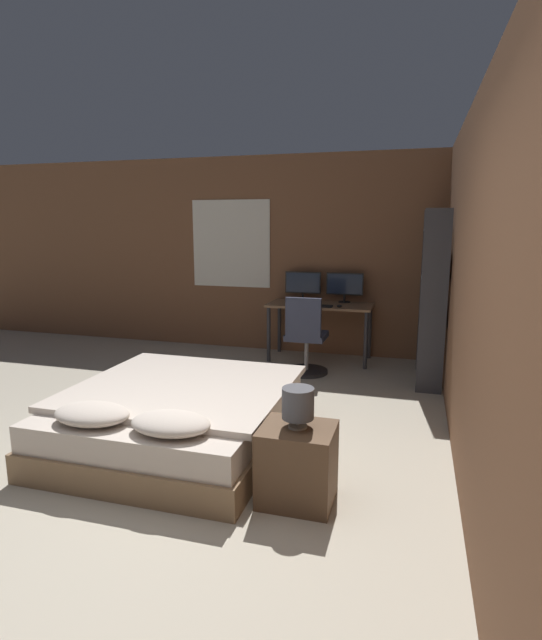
{
  "coord_description": "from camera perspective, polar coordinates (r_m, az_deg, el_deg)",
  "views": [
    {
      "loc": [
        1.48,
        -2.35,
        1.79
      ],
      "look_at": [
        -0.01,
        2.78,
        0.75
      ],
      "focal_mm": 28.0,
      "sensor_mm": 36.0,
      "label": 1
    }
  ],
  "objects": [
    {
      "name": "nightstand",
      "position": [
        3.37,
        3.02,
        -16.13
      ],
      "size": [
        0.47,
        0.42,
        0.51
      ],
      "color": "brown",
      "rests_on": "ground_plane"
    },
    {
      "name": "desk",
      "position": [
        6.57,
        5.64,
        1.0
      ],
      "size": [
        1.35,
        0.63,
        0.75
      ],
      "color": "#846042",
      "rests_on": "ground_plane"
    },
    {
      "name": "wall_back",
      "position": [
        6.92,
        3.74,
        7.35
      ],
      "size": [
        12.0,
        0.08,
        2.7
      ],
      "color": "brown",
      "rests_on": "ground_plane"
    },
    {
      "name": "monitor_left",
      "position": [
        6.78,
        3.68,
        4.13
      ],
      "size": [
        0.49,
        0.16,
        0.39
      ],
      "color": "black",
      "rests_on": "desk"
    },
    {
      "name": "ground_plane",
      "position": [
        3.3,
        -14.52,
        -22.15
      ],
      "size": [
        20.0,
        20.0,
        0.0
      ],
      "primitive_type": "plane",
      "color": "#B2A893"
    },
    {
      "name": "wall_side_right",
      "position": [
        3.89,
        21.75,
        3.75
      ],
      "size": [
        0.06,
        12.0,
        2.7
      ],
      "color": "brown",
      "rests_on": "ground_plane"
    },
    {
      "name": "office_chair",
      "position": [
        5.97,
        3.98,
        -2.57
      ],
      "size": [
        0.52,
        0.52,
        0.95
      ],
      "color": "black",
      "rests_on": "ground_plane"
    },
    {
      "name": "bed",
      "position": [
        4.23,
        -10.56,
        -10.7
      ],
      "size": [
        1.72,
        1.92,
        0.55
      ],
      "color": "#846647",
      "rests_on": "ground_plane"
    },
    {
      "name": "monitor_right",
      "position": [
        6.68,
        8.43,
        3.93
      ],
      "size": [
        0.49,
        0.16,
        0.39
      ],
      "color": "black",
      "rests_on": "desk"
    },
    {
      "name": "keyboard",
      "position": [
        6.34,
        5.31,
        1.64
      ],
      "size": [
        0.38,
        0.13,
        0.02
      ],
      "color": "black",
      "rests_on": "desk"
    },
    {
      "name": "bedside_lamp",
      "position": [
        3.2,
        3.1,
        -9.53
      ],
      "size": [
        0.2,
        0.2,
        0.26
      ],
      "color": "gray",
      "rests_on": "nightstand"
    },
    {
      "name": "computer_mouse",
      "position": [
        6.3,
        7.82,
        1.59
      ],
      "size": [
        0.07,
        0.05,
        0.04
      ],
      "color": "black",
      "rests_on": "desk"
    },
    {
      "name": "bookshelf",
      "position": [
        5.75,
        18.05,
        3.12
      ],
      "size": [
        0.27,
        0.9,
        1.94
      ],
      "color": "#333338",
      "rests_on": "ground_plane"
    }
  ]
}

